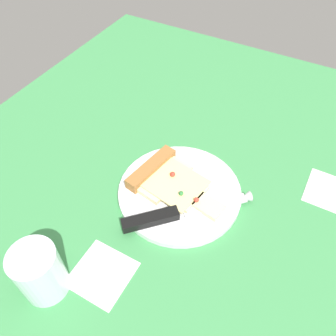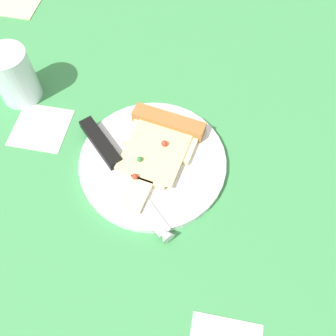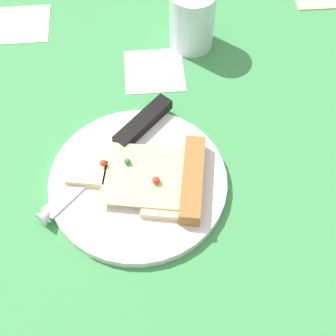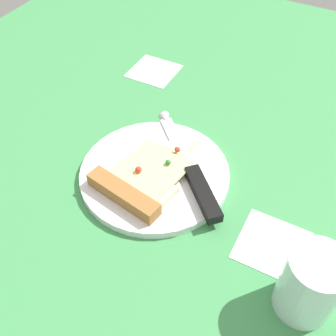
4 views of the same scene
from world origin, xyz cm
name	(u,v)px [view 2 (image 2 of 4)]	position (x,y,z in cm)	size (l,w,h in cm)	color
ground_plane	(129,220)	(0.04, 0.01, -1.50)	(119.69, 119.69, 3.00)	#3D8C4C
plate	(153,162)	(-1.73, -9.29, 0.63)	(23.07, 23.07, 1.27)	silver
pizza_slice	(159,144)	(-2.19, -11.88, 2.05)	(12.61, 18.51, 2.29)	beige
knife	(116,164)	(3.64, -7.29, 1.87)	(18.59, 18.32, 2.45)	silver
drinking_glass	(14,76)	(23.94, -18.99, 4.77)	(6.93, 6.93, 9.53)	silver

